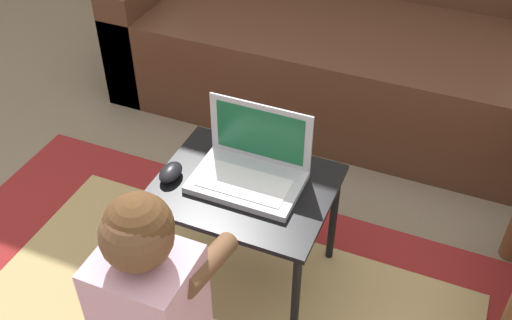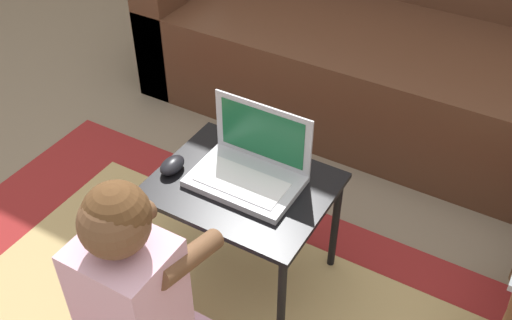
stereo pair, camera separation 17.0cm
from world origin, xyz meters
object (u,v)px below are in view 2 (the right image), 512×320
(laptop_desk, at_px, (243,197))
(computer_mouse, at_px, (172,165))
(person_seated, at_px, (134,307))
(couch, at_px, (416,55))
(laptop, at_px, (249,169))

(laptop_desk, xyz_separation_m, computer_mouse, (-0.21, -0.05, 0.07))
(laptop_desk, relative_size, person_seated, 0.72)
(couch, distance_m, laptop_desk, 1.17)
(laptop_desk, bearing_deg, computer_mouse, -165.94)
(laptop_desk, relative_size, laptop, 1.62)
(couch, xyz_separation_m, laptop_desk, (-0.14, -1.16, 0.07))
(couch, bearing_deg, laptop_desk, -96.90)
(couch, bearing_deg, computer_mouse, -106.05)
(laptop_desk, relative_size, computer_mouse, 5.58)
(couch, distance_m, laptop, 1.15)
(laptop_desk, bearing_deg, laptop, 78.72)
(laptop, relative_size, computer_mouse, 3.44)
(laptop, height_order, person_seated, person_seated)
(computer_mouse, relative_size, person_seated, 0.13)
(laptop_desk, height_order, person_seated, person_seated)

